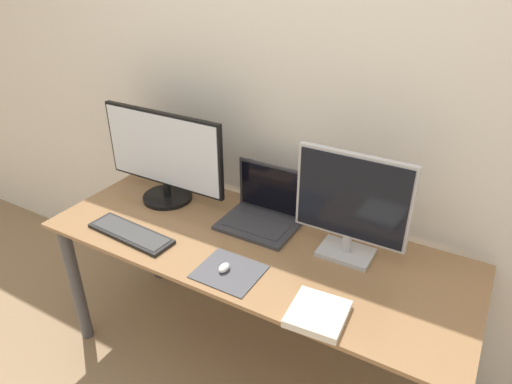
{
  "coord_description": "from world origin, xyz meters",
  "views": [
    {
      "loc": [
        0.8,
        -1.02,
        1.83
      ],
      "look_at": [
        -0.01,
        0.4,
        0.94
      ],
      "focal_mm": 32.0,
      "sensor_mm": 36.0,
      "label": 1
    }
  ],
  "objects_px": {
    "monitor_right": "(351,205)",
    "keyboard": "(131,233)",
    "mouse": "(225,268)",
    "book": "(318,314)",
    "laptop": "(263,210)",
    "monitor_left": "(164,157)"
  },
  "relations": [
    {
      "from": "monitor_right",
      "to": "book",
      "type": "bearing_deg",
      "value": -83.9
    },
    {
      "from": "monitor_right",
      "to": "keyboard",
      "type": "relative_size",
      "value": 1.08
    },
    {
      "from": "keyboard",
      "to": "book",
      "type": "distance_m",
      "value": 0.9
    },
    {
      "from": "laptop",
      "to": "mouse",
      "type": "distance_m",
      "value": 0.39
    },
    {
      "from": "mouse",
      "to": "keyboard",
      "type": "bearing_deg",
      "value": 179.19
    },
    {
      "from": "keyboard",
      "to": "monitor_right",
      "type": "bearing_deg",
      "value": 21.24
    },
    {
      "from": "monitor_left",
      "to": "book",
      "type": "xyz_separation_m",
      "value": [
        0.97,
        -0.39,
        -0.21
      ]
    },
    {
      "from": "monitor_left",
      "to": "book",
      "type": "height_order",
      "value": "monitor_left"
    },
    {
      "from": "monitor_left",
      "to": "monitor_right",
      "type": "height_order",
      "value": "monitor_left"
    },
    {
      "from": "laptop",
      "to": "keyboard",
      "type": "relative_size",
      "value": 0.8
    },
    {
      "from": "monitor_right",
      "to": "laptop",
      "type": "xyz_separation_m",
      "value": [
        -0.41,
        0.05,
        -0.17
      ]
    },
    {
      "from": "monitor_right",
      "to": "keyboard",
      "type": "xyz_separation_m",
      "value": [
        -0.86,
        -0.33,
        -0.23
      ]
    },
    {
      "from": "monitor_left",
      "to": "laptop",
      "type": "bearing_deg",
      "value": 5.41
    },
    {
      "from": "keyboard",
      "to": "book",
      "type": "xyz_separation_m",
      "value": [
        0.9,
        -0.05,
        0.01
      ]
    },
    {
      "from": "monitor_right",
      "to": "keyboard",
      "type": "bearing_deg",
      "value": -158.76
    },
    {
      "from": "mouse",
      "to": "book",
      "type": "xyz_separation_m",
      "value": [
        0.41,
        -0.05,
        -0.01
      ]
    },
    {
      "from": "monitor_left",
      "to": "keyboard",
      "type": "height_order",
      "value": "monitor_left"
    },
    {
      "from": "keyboard",
      "to": "mouse",
      "type": "relative_size",
      "value": 7.32
    },
    {
      "from": "laptop",
      "to": "mouse",
      "type": "height_order",
      "value": "laptop"
    },
    {
      "from": "mouse",
      "to": "book",
      "type": "distance_m",
      "value": 0.41
    },
    {
      "from": "monitor_left",
      "to": "mouse",
      "type": "distance_m",
      "value": 0.69
    },
    {
      "from": "mouse",
      "to": "book",
      "type": "bearing_deg",
      "value": -6.31
    }
  ]
}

